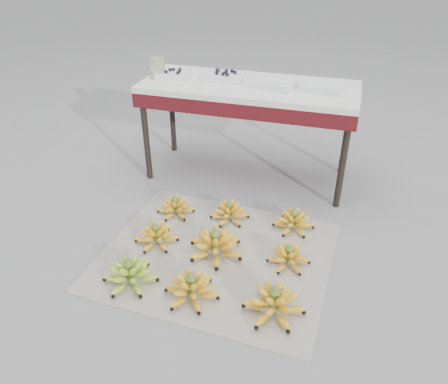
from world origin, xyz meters
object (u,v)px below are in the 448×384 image
(bunch_mid_left, at_px, (156,236))
(tray_right, at_px, (274,84))
(newspaper_mat, at_px, (216,256))
(vendor_table, at_px, (249,95))
(bunch_back_left, at_px, (176,207))
(bunch_back_right, at_px, (293,222))
(bunch_front_center, at_px, (191,289))
(tray_far_left, at_px, (175,75))
(tray_far_right, at_px, (322,88))
(bunch_back_center, at_px, (230,213))
(glass_jar, at_px, (157,68))
(bunch_mid_center, at_px, (216,245))
(bunch_mid_right, at_px, (289,257))
(bunch_front_left, at_px, (130,274))
(tray_left, at_px, (225,77))
(bunch_front_right, at_px, (274,303))

(bunch_mid_left, xyz_separation_m, tray_right, (0.48, 0.92, 0.65))
(newspaper_mat, relative_size, vendor_table, 0.87)
(bunch_back_left, xyz_separation_m, bunch_back_right, (0.75, 0.05, 0.00))
(bunch_front_center, xyz_separation_m, bunch_back_right, (0.40, 0.72, -0.01))
(vendor_table, bearing_deg, tray_far_left, -179.34)
(bunch_back_right, xyz_separation_m, vendor_table, (-0.44, 0.58, 0.55))
(tray_right, distance_m, tray_far_right, 0.31)
(bunch_back_center, bearing_deg, glass_jar, 141.31)
(bunch_mid_center, bearing_deg, bunch_mid_right, 28.94)
(newspaper_mat, bearing_deg, bunch_mid_left, 178.60)
(bunch_front_left, relative_size, bunch_mid_center, 0.74)
(bunch_mid_left, xyz_separation_m, tray_far_right, (0.78, 0.94, 0.65))
(glass_jar, bearing_deg, tray_far_left, 13.74)
(bunch_front_center, xyz_separation_m, tray_left, (-0.21, 1.33, 0.65))
(bunch_back_right, relative_size, glass_jar, 1.89)
(newspaper_mat, distance_m, bunch_front_right, 0.51)
(bunch_front_left, xyz_separation_m, tray_far_right, (0.77, 1.29, 0.65))
(bunch_mid_left, relative_size, bunch_back_left, 0.90)
(bunch_front_left, xyz_separation_m, bunch_mid_left, (-0.01, 0.34, -0.01))
(bunch_mid_left, bearing_deg, bunch_front_right, -22.66)
(bunch_front_center, distance_m, bunch_mid_left, 0.49)
(tray_far_right, bearing_deg, glass_jar, -178.31)
(bunch_back_center, relative_size, tray_far_left, 1.01)
(bunch_back_center, bearing_deg, bunch_back_left, -173.30)
(bunch_mid_left, height_order, glass_jar, glass_jar)
(tray_right, relative_size, glass_jar, 2.16)
(newspaper_mat, xyz_separation_m, tray_far_left, (-0.59, 0.95, 0.71))
(vendor_table, distance_m, glass_jar, 0.66)
(bunch_back_right, relative_size, vendor_table, 0.17)
(bunch_front_center, distance_m, tray_right, 1.43)
(bunch_front_right, bearing_deg, bunch_mid_left, 157.54)
(tray_far_right, relative_size, glass_jar, 2.14)
(tray_left, xyz_separation_m, tray_far_right, (0.65, -0.04, -0.00))
(bunch_front_left, xyz_separation_m, tray_far_left, (-0.23, 1.28, 0.65))
(glass_jar, bearing_deg, bunch_front_right, -48.90)
(newspaper_mat, relative_size, bunch_front_left, 4.13)
(bunch_front_right, height_order, tray_far_right, tray_far_right)
(tray_far_left, bearing_deg, bunch_mid_center, -58.23)
(bunch_front_right, bearing_deg, bunch_back_right, 92.53)
(bunch_back_right, bearing_deg, bunch_mid_right, -84.40)
(vendor_table, bearing_deg, bunch_front_right, -70.69)
(newspaper_mat, bearing_deg, bunch_back_center, 93.63)
(bunch_front_left, height_order, bunch_mid_left, bunch_front_left)
(bunch_back_left, bearing_deg, vendor_table, 49.63)
(bunch_mid_center, relative_size, vendor_table, 0.29)
(bunch_back_right, bearing_deg, newspaper_mat, -133.52)
(bunch_back_center, relative_size, bunch_back_right, 0.97)
(bunch_front_right, distance_m, bunch_mid_center, 0.52)
(bunch_front_left, bearing_deg, bunch_mid_center, 49.34)
(newspaper_mat, distance_m, bunch_mid_center, 0.07)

